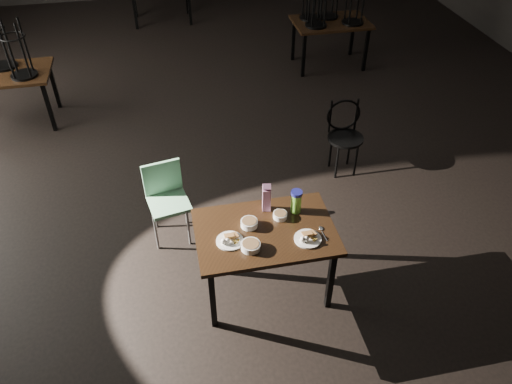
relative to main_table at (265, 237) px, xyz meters
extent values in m
plane|color=black|center=(0.40, 2.56, -0.67)|extent=(12.00, 12.00, 0.00)
cube|color=black|center=(0.00, 0.00, 0.06)|extent=(1.20, 0.80, 0.04)
cube|color=black|center=(-0.52, -0.32, -0.32)|extent=(0.05, 0.05, 0.71)
cube|color=black|center=(0.52, -0.32, -0.32)|extent=(0.05, 0.05, 0.71)
cube|color=black|center=(-0.52, 0.32, -0.32)|extent=(0.05, 0.05, 0.71)
cube|color=black|center=(0.52, 0.32, -0.32)|extent=(0.05, 0.05, 0.71)
cylinder|color=white|center=(-0.32, -0.07, 0.09)|extent=(0.23, 0.23, 0.01)
cube|color=#976435|center=(-0.31, -0.04, 0.13)|extent=(0.08, 0.08, 0.04)
cube|color=#976435|center=(-0.29, -0.04, 0.13)|extent=(0.10, 0.10, 0.03)
ellipsoid|color=white|center=(-0.37, -0.10, 0.12)|extent=(0.04, 0.04, 0.06)
ellipsoid|color=white|center=(-0.34, -0.10, 0.12)|extent=(0.04, 0.04, 0.06)
cylinder|color=white|center=(0.32, -0.18, 0.09)|extent=(0.23, 0.23, 0.01)
cube|color=#976435|center=(0.33, -0.14, 0.13)|extent=(0.08, 0.08, 0.04)
cube|color=#976435|center=(0.36, -0.14, 0.13)|extent=(0.10, 0.10, 0.03)
ellipsoid|color=white|center=(0.27, -0.21, 0.12)|extent=(0.04, 0.04, 0.06)
ellipsoid|color=white|center=(0.30, -0.21, 0.12)|extent=(0.04, 0.04, 0.06)
cylinder|color=white|center=(-0.12, 0.08, 0.11)|extent=(0.15, 0.15, 0.06)
cylinder|color=brown|center=(-0.12, 0.08, 0.13)|extent=(0.13, 0.13, 0.01)
cylinder|color=white|center=(0.16, 0.13, 0.10)|extent=(0.13, 0.13, 0.05)
cylinder|color=brown|center=(0.16, 0.13, 0.12)|extent=(0.11, 0.11, 0.01)
cylinder|color=white|center=(-0.16, -0.19, 0.11)|extent=(0.16, 0.16, 0.06)
cylinder|color=brown|center=(-0.16, -0.19, 0.13)|extent=(0.14, 0.14, 0.01)
cube|color=#831761|center=(0.07, 0.27, 0.19)|extent=(0.08, 0.08, 0.23)
cube|color=#831761|center=(0.07, 0.27, 0.33)|extent=(0.08, 0.08, 0.07)
cylinder|color=#86EE46|center=(0.32, 0.19, 0.18)|extent=(0.12, 0.12, 0.19)
cylinder|color=navy|center=(0.32, 0.19, 0.29)|extent=(0.13, 0.13, 0.03)
ellipsoid|color=silver|center=(0.47, -0.08, 0.08)|extent=(0.04, 0.06, 0.01)
cube|color=silver|center=(0.47, -0.17, 0.08)|extent=(0.02, 0.12, 0.00)
cylinder|color=black|center=(1.32, 1.61, -0.20)|extent=(0.42, 0.42, 0.03)
torus|color=black|center=(1.33, 1.78, 0.01)|extent=(0.41, 0.05, 0.41)
cylinder|color=black|center=(1.44, 1.72, -0.43)|extent=(0.03, 0.03, 0.47)
cylinder|color=black|center=(1.20, 1.72, -0.43)|extent=(0.03, 0.03, 0.47)
cylinder|color=black|center=(1.20, 1.49, -0.43)|extent=(0.03, 0.03, 0.47)
cylinder|color=black|center=(1.44, 1.49, -0.43)|extent=(0.03, 0.03, 0.47)
cube|color=#72B28A|center=(-0.80, 0.88, -0.22)|extent=(0.45, 0.45, 0.04)
cube|color=#72B28A|center=(-0.83, 1.05, -0.02)|extent=(0.39, 0.10, 0.37)
cylinder|color=slate|center=(-0.96, 0.72, -0.45)|extent=(0.02, 0.02, 0.45)
cylinder|color=slate|center=(-0.63, 0.72, -0.45)|extent=(0.02, 0.02, 0.45)
cylinder|color=slate|center=(-0.96, 1.04, -0.45)|extent=(0.02, 0.02, 0.45)
cylinder|color=slate|center=(-0.63, 1.04, -0.45)|extent=(0.02, 0.02, 0.45)
cube|color=black|center=(-2.76, 3.59, 0.06)|extent=(1.20, 0.80, 0.04)
cube|color=black|center=(-2.24, 3.27, -0.32)|extent=(0.05, 0.05, 0.71)
cube|color=black|center=(-2.24, 3.91, -0.32)|extent=(0.05, 0.05, 0.71)
cylinder|color=black|center=(-2.46, 3.44, 0.09)|extent=(0.34, 0.34, 0.03)
torus|color=black|center=(-2.46, 3.44, 0.59)|extent=(0.32, 0.32, 0.02)
cylinder|color=black|center=(-2.36, 3.54, 0.46)|extent=(0.03, 0.03, 0.70)
cylinder|color=black|center=(-2.55, 3.54, 0.46)|extent=(0.03, 0.03, 0.70)
cylinder|color=black|center=(-2.55, 3.34, 0.46)|extent=(0.03, 0.03, 0.70)
cylinder|color=black|center=(-2.36, 3.34, 0.46)|extent=(0.03, 0.03, 0.70)
cylinder|color=black|center=(-2.76, 3.77, 0.09)|extent=(0.34, 0.34, 0.03)
cylinder|color=black|center=(-2.66, 3.87, 0.46)|extent=(0.03, 0.03, 0.70)
cylinder|color=black|center=(-2.66, 3.67, 0.46)|extent=(0.03, 0.03, 0.70)
cube|color=black|center=(2.05, 4.47, 0.06)|extent=(1.20, 0.80, 0.04)
cube|color=black|center=(1.53, 4.15, -0.32)|extent=(0.05, 0.05, 0.71)
cube|color=black|center=(2.57, 4.15, -0.32)|extent=(0.05, 0.05, 0.71)
cube|color=black|center=(1.53, 4.79, -0.32)|extent=(0.05, 0.05, 0.71)
cube|color=black|center=(2.57, 4.79, -0.32)|extent=(0.05, 0.05, 0.71)
cylinder|color=black|center=(1.75, 4.32, 0.09)|extent=(0.34, 0.34, 0.03)
cylinder|color=black|center=(1.65, 4.42, 0.46)|extent=(0.03, 0.03, 0.70)
cylinder|color=black|center=(1.65, 4.22, 0.46)|extent=(0.03, 0.03, 0.70)
cylinder|color=black|center=(1.85, 4.22, 0.46)|extent=(0.03, 0.03, 0.70)
cylinder|color=black|center=(2.35, 4.32, 0.09)|extent=(0.34, 0.34, 0.03)
cylinder|color=black|center=(2.25, 4.22, 0.46)|extent=(0.03, 0.03, 0.70)
cylinder|color=black|center=(2.45, 4.22, 0.46)|extent=(0.03, 0.03, 0.70)
cylinder|color=black|center=(2.05, 4.65, 0.09)|extent=(0.34, 0.34, 0.03)
cylinder|color=black|center=(1.75, 4.65, 0.09)|extent=(0.34, 0.34, 0.03)
cube|color=black|center=(-1.06, 6.72, -0.32)|extent=(0.05, 0.05, 0.71)
cube|color=black|center=(-0.02, 6.72, -0.32)|extent=(0.05, 0.05, 0.71)
camera|label=1|loc=(-0.69, -3.00, 3.05)|focal=35.00mm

